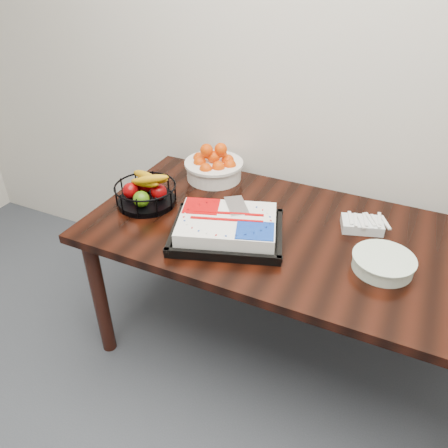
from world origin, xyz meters
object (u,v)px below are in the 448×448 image
at_px(table, 289,248).
at_px(tangerine_bowl, 214,164).
at_px(cake_tray, 227,228).
at_px(plate_stack, 383,263).
at_px(fruit_basket, 146,192).

height_order(table, tangerine_bowl, tangerine_bowl).
xyz_separation_m(table, cake_tray, (-0.24, -0.14, 0.13)).
relative_size(table, tangerine_bowl, 5.88).
xyz_separation_m(table, plate_stack, (0.39, -0.09, 0.12)).
distance_m(cake_tray, tangerine_bowl, 0.54).
distance_m(fruit_basket, plate_stack, 1.10).
xyz_separation_m(cake_tray, fruit_basket, (-0.46, 0.08, 0.02)).
relative_size(table, fruit_basket, 6.16).
bearing_deg(fruit_basket, tangerine_bowl, 64.99).
relative_size(tangerine_bowl, plate_stack, 1.28).
bearing_deg(cake_tray, tangerine_bowl, 122.27).
bearing_deg(cake_tray, plate_stack, 4.83).
bearing_deg(plate_stack, tangerine_bowl, 156.48).
xyz_separation_m(cake_tray, plate_stack, (0.64, 0.05, -0.01)).
relative_size(fruit_basket, plate_stack, 1.22).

